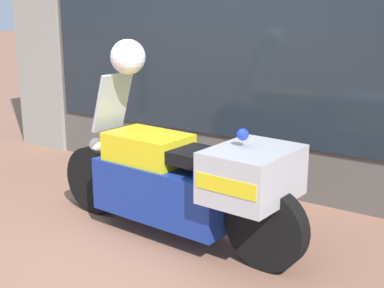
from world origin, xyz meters
The scene contains 5 objects.
ground_plane centered at (0.00, 0.00, 0.00)m, with size 60.00×60.00×0.00m, color #8E604C.
shop_building centered at (-0.40, 2.00, 1.94)m, with size 6.77×0.55×3.86m.
window_display centered at (0.33, 2.03, 0.45)m, with size 5.51×0.30×1.88m.
paramedic_motorcycle centered at (0.38, 0.39, 0.53)m, with size 2.48×0.74×1.34m.
white_helmet centered at (-0.23, 0.43, 1.49)m, with size 0.29×0.29×0.29m, color white.
Camera 1 is at (2.73, -2.96, 1.92)m, focal length 50.00 mm.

